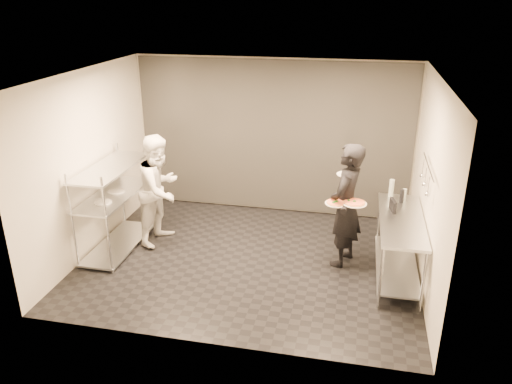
% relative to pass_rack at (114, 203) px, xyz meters
% --- Properties ---
extents(room_shell, '(5.00, 4.00, 2.80)m').
position_rel_pass_rack_xyz_m(room_shell, '(2.15, 1.18, 0.63)').
color(room_shell, black).
rests_on(room_shell, ground).
extents(pass_rack, '(0.60, 1.60, 1.50)m').
position_rel_pass_rack_xyz_m(pass_rack, '(0.00, 0.00, 0.00)').
color(pass_rack, silver).
rests_on(pass_rack, ground).
extents(prep_counter, '(0.60, 1.80, 0.92)m').
position_rel_pass_rack_xyz_m(prep_counter, '(4.33, 0.00, -0.14)').
color(prep_counter, silver).
rests_on(prep_counter, ground).
extents(utensil_rail, '(0.07, 1.20, 0.31)m').
position_rel_pass_rack_xyz_m(utensil_rail, '(4.58, 0.00, 0.78)').
color(utensil_rail, silver).
rests_on(utensil_rail, room_shell).
extents(waiter, '(0.64, 0.79, 1.87)m').
position_rel_pass_rack_xyz_m(waiter, '(3.55, 0.25, 0.17)').
color(waiter, black).
rests_on(waiter, ground).
extents(chef, '(0.84, 0.99, 1.79)m').
position_rel_pass_rack_xyz_m(chef, '(0.61, 0.38, 0.13)').
color(chef, white).
rests_on(chef, ground).
extents(pizza_plate_near, '(0.31, 0.31, 0.05)m').
position_rel_pass_rack_xyz_m(pizza_plate_near, '(3.41, 0.06, 0.28)').
color(pizza_plate_near, silver).
rests_on(pizza_plate_near, waiter).
extents(pizza_plate_far, '(0.35, 0.35, 0.05)m').
position_rel_pass_rack_xyz_m(pizza_plate_far, '(3.67, 0.07, 0.30)').
color(pizza_plate_far, silver).
rests_on(pizza_plate_far, waiter).
extents(salad_plate, '(0.28, 0.28, 0.07)m').
position_rel_pass_rack_xyz_m(salad_plate, '(3.52, 0.53, 0.57)').
color(salad_plate, silver).
rests_on(salad_plate, waiter).
extents(pos_monitor, '(0.09, 0.24, 0.17)m').
position_rel_pass_rack_xyz_m(pos_monitor, '(4.21, 0.24, 0.24)').
color(pos_monitor, black).
rests_on(pos_monitor, prep_counter).
extents(bottle_green, '(0.07, 0.07, 0.27)m').
position_rel_pass_rack_xyz_m(bottle_green, '(4.21, 0.80, 0.29)').
color(bottle_green, '#99A698').
rests_on(bottle_green, prep_counter).
extents(bottle_clear, '(0.05, 0.05, 0.18)m').
position_rel_pass_rack_xyz_m(bottle_clear, '(4.40, 0.67, 0.24)').
color(bottle_clear, '#99A698').
rests_on(bottle_clear, prep_counter).
extents(bottle_dark, '(0.06, 0.06, 0.21)m').
position_rel_pass_rack_xyz_m(bottle_dark, '(4.35, 0.57, 0.26)').
color(bottle_dark, black).
rests_on(bottle_dark, prep_counter).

